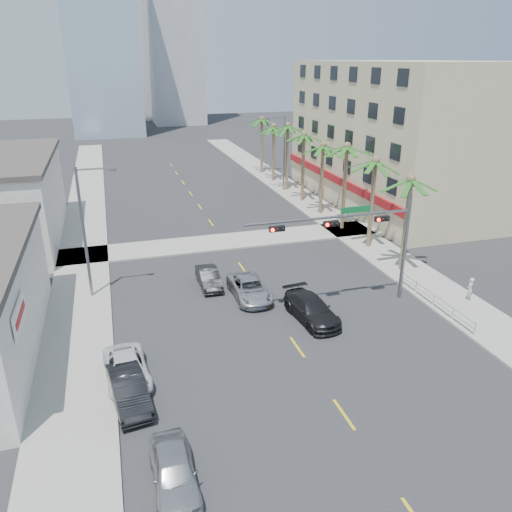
{
  "coord_description": "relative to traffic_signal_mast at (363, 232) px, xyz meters",
  "views": [
    {
      "loc": [
        -9.2,
        -18.71,
        15.29
      ],
      "look_at": [
        -0.76,
        9.67,
        3.5
      ],
      "focal_mm": 35.0,
      "sensor_mm": 36.0,
      "label": 1
    }
  ],
  "objects": [
    {
      "name": "palm_tree_2",
      "position": [
        5.82,
        14.45,
        2.72
      ],
      "size": [
        4.8,
        4.8,
        8.52
      ],
      "color": "brown",
      "rests_on": "ground"
    },
    {
      "name": "car_lane_right",
      "position": [
        -3.78,
        -1.16,
        -4.34
      ],
      "size": [
        2.56,
        5.19,
        1.45
      ],
      "primitive_type": "imported",
      "rotation": [
        0.0,
        0.0,
        0.11
      ],
      "color": "black",
      "rests_on": "ground"
    },
    {
      "name": "car_parked_far",
      "position": [
        -15.18,
        -4.38,
        -4.43
      ],
      "size": [
        2.41,
        4.67,
        1.26
      ],
      "primitive_type": "imported",
      "rotation": [
        0.0,
        0.0,
        0.07
      ],
      "color": "white",
      "rests_on": "ground"
    },
    {
      "name": "car_lane_center",
      "position": [
        -6.65,
        2.88,
        -4.38
      ],
      "size": [
        2.29,
        4.93,
        1.37
      ],
      "primitive_type": "imported",
      "rotation": [
        0.0,
        0.0,
        0.01
      ],
      "color": "#B9BABF",
      "rests_on": "ground"
    },
    {
      "name": "ground",
      "position": [
        -5.78,
        -7.95,
        -5.06
      ],
      "size": [
        260.0,
        260.0,
        0.0
      ],
      "primitive_type": "plane",
      "color": "#262628",
      "rests_on": "ground"
    },
    {
      "name": "palm_tree_7",
      "position": [
        5.82,
        40.45,
        2.37
      ],
      "size": [
        4.8,
        4.8,
        8.16
      ],
      "color": "brown",
      "rests_on": "ground"
    },
    {
      "name": "sidewalk_cross",
      "position": [
        -5.78,
        14.05,
        -4.99
      ],
      "size": [
        80.0,
        4.0,
        0.15
      ],
      "primitive_type": "cube",
      "color": "gray",
      "rests_on": "ground"
    },
    {
      "name": "traffic_signal_mast",
      "position": [
        0.0,
        0.0,
        0.0
      ],
      "size": [
        11.12,
        0.54,
        7.2
      ],
      "color": "slate",
      "rests_on": "ground"
    },
    {
      "name": "palm_tree_0",
      "position": [
        5.82,
        4.05,
        2.02
      ],
      "size": [
        4.8,
        4.8,
        7.8
      ],
      "color": "brown",
      "rests_on": "ground"
    },
    {
      "name": "palm_tree_1",
      "position": [
        5.82,
        9.25,
        2.37
      ],
      "size": [
        4.8,
        4.8,
        8.16
      ],
      "color": "brown",
      "rests_on": "ground"
    },
    {
      "name": "sidewalk_left",
      "position": [
        -17.78,
        12.05,
        -4.99
      ],
      "size": [
        4.0,
        120.0,
        0.15
      ],
      "primitive_type": "cube",
      "color": "gray",
      "rests_on": "ground"
    },
    {
      "name": "guardrail",
      "position": [
        4.52,
        -1.95,
        -4.39
      ],
      "size": [
        0.08,
        8.08,
        1.0
      ],
      "color": "silver",
      "rests_on": "ground"
    },
    {
      "name": "palm_tree_3",
      "position": [
        5.82,
        19.65,
        2.02
      ],
      "size": [
        4.8,
        4.8,
        7.8
      ],
      "color": "brown",
      "rests_on": "ground"
    },
    {
      "name": "palm_tree_4",
      "position": [
        5.82,
        24.85,
        2.37
      ],
      "size": [
        4.8,
        4.8,
        8.16
      ],
      "color": "brown",
      "rests_on": "ground"
    },
    {
      "name": "palm_tree_5",
      "position": [
        5.82,
        30.05,
        2.72
      ],
      "size": [
        4.8,
        4.8,
        8.52
      ],
      "color": "brown",
      "rests_on": "ground"
    },
    {
      "name": "building_right",
      "position": [
        16.21,
        22.05,
        2.43
      ],
      "size": [
        15.25,
        28.0,
        15.0
      ],
      "color": "#C8B88D",
      "rests_on": "ground"
    },
    {
      "name": "streetlight_left",
      "position": [
        -16.78,
        6.05,
        -0.0
      ],
      "size": [
        2.55,
        0.25,
        9.0
      ],
      "color": "slate",
      "rests_on": "ground"
    },
    {
      "name": "car_parked_near",
      "position": [
        -13.83,
        -11.83,
        -4.35
      ],
      "size": [
        1.68,
        4.16,
        1.42
      ],
      "primitive_type": "imported",
      "rotation": [
        0.0,
        0.0,
        0.0
      ],
      "color": "#B2B1B6",
      "rests_on": "ground"
    },
    {
      "name": "palm_tree_6",
      "position": [
        5.82,
        35.25,
        2.02
      ],
      "size": [
        4.8,
        4.8,
        7.8
      ],
      "color": "brown",
      "rests_on": "ground"
    },
    {
      "name": "car_parked_mid",
      "position": [
        -15.18,
        -6.24,
        -4.35
      ],
      "size": [
        2.09,
        4.51,
        1.43
      ],
      "primitive_type": "imported",
      "rotation": [
        0.0,
        0.0,
        0.14
      ],
      "color": "black",
      "rests_on": "ground"
    },
    {
      "name": "tower_far_left",
      "position": [
        -13.78,
        87.05,
        18.94
      ],
      "size": [
        14.0,
        14.0,
        48.0
      ],
      "primitive_type": "cube",
      "color": "#99B2C6",
      "rests_on": "ground"
    },
    {
      "name": "streetlight_right",
      "position": [
        5.21,
        30.05,
        -0.0
      ],
      "size": [
        2.55,
        0.25,
        9.0
      ],
      "color": "slate",
      "rests_on": "ground"
    },
    {
      "name": "sidewalk_right",
      "position": [
        6.22,
        12.05,
        -4.99
      ],
      "size": [
        4.0,
        120.0,
        0.15
      ],
      "primitive_type": "cube",
      "color": "gray",
      "rests_on": "ground"
    },
    {
      "name": "tower_far_center",
      "position": [
        -8.78,
        117.05,
        15.94
      ],
      "size": [
        16.0,
        16.0,
        42.0
      ],
      "primitive_type": "cube",
      "color": "#ADADB2",
      "rests_on": "ground"
    },
    {
      "name": "car_lane_left",
      "position": [
        -8.95,
        5.53,
        -4.42
      ],
      "size": [
        1.37,
        3.91,
        1.29
      ],
      "primitive_type": "imported",
      "rotation": [
        0.0,
        0.0,
        -0.0
      ],
      "color": "black",
      "rests_on": "ground"
    },
    {
      "name": "pedestrian",
      "position": [
        7.23,
        -1.96,
        -4.1
      ],
      "size": [
        0.71,
        0.65,
        1.63
      ],
      "primitive_type": "imported",
      "rotation": [
        0.0,
        0.0,
        3.7
      ],
      "color": "silver",
      "rests_on": "sidewalk_right"
    }
  ]
}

